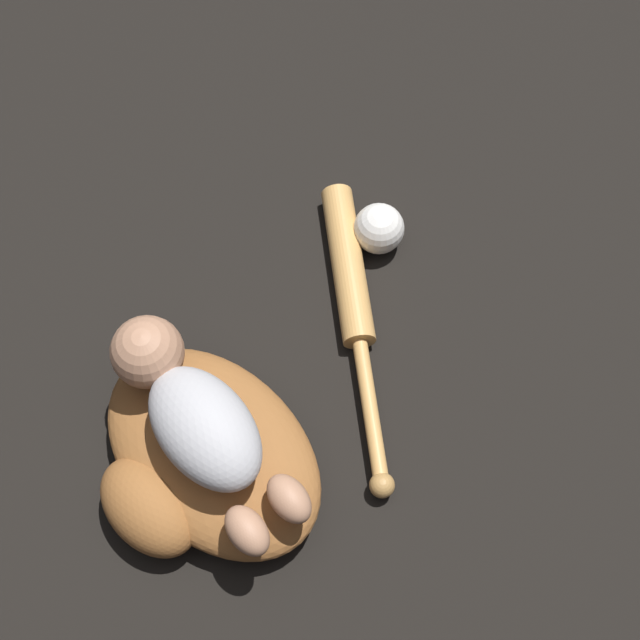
# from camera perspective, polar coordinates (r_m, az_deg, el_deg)

# --- Properties ---
(ground_plane) EXTENTS (6.00, 6.00, 0.00)m
(ground_plane) POSITION_cam_1_polar(r_m,az_deg,el_deg) (1.24, -4.37, -9.49)
(ground_plane) COLOR black
(baseball_glove) EXTENTS (0.39, 0.34, 0.09)m
(baseball_glove) POSITION_cam_1_polar(r_m,az_deg,el_deg) (1.20, -7.55, -8.83)
(baseball_glove) COLOR #935B2D
(baseball_glove) RESTS_ON ground
(baby_figure) EXTENTS (0.34, 0.21, 0.10)m
(baby_figure) POSITION_cam_1_polar(r_m,az_deg,el_deg) (1.13, -8.10, -5.94)
(baby_figure) COLOR #B2B2B7
(baby_figure) RESTS_ON baseball_glove
(baseball_bat) EXTENTS (0.31, 0.41, 0.05)m
(baseball_bat) POSITION_cam_1_polar(r_m,az_deg,el_deg) (1.31, 2.08, 1.67)
(baseball_bat) COLOR tan
(baseball_bat) RESTS_ON ground
(baseball) EXTENTS (0.08, 0.08, 0.08)m
(baseball) POSITION_cam_1_polar(r_m,az_deg,el_deg) (1.35, 3.79, 5.85)
(baseball) COLOR white
(baseball) RESTS_ON ground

